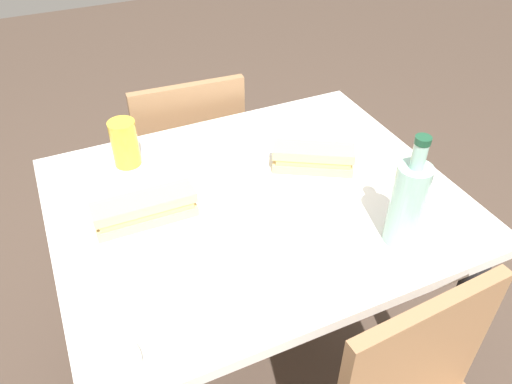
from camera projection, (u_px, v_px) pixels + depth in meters
The scene contains 13 objects.
ground_plane at pixel (256, 363), 1.76m from camera, with size 8.00×8.00×0.00m, color #47382D.
dining_table at pixel (256, 234), 1.36m from camera, with size 1.01×0.83×0.76m.
chair_far at pixel (188, 161), 1.89m from camera, with size 0.42×0.42×0.84m.
plate_near at pixel (148, 223), 1.20m from camera, with size 0.26×0.26×0.01m, color white.
baguette_sandwich_near at pixel (145, 209), 1.17m from camera, with size 0.24×0.07×0.07m.
knife_near at pixel (137, 206), 1.23m from camera, with size 0.18×0.02×0.01m.
plate_far at pixel (312, 171), 1.36m from camera, with size 0.26×0.26×0.01m, color silver.
baguette_sandwich_far at pixel (313, 158), 1.34m from camera, with size 0.22×0.17×0.07m.
knife_far at pixel (309, 155), 1.40m from camera, with size 0.14×0.13×0.01m.
water_bottle at pixel (408, 202), 1.10m from camera, with size 0.08×0.08×0.28m.
beer_glass at pixel (125, 143), 1.36m from camera, with size 0.07×0.07×0.13m, color gold.
olive_bowl at pixel (114, 366), 0.89m from camera, with size 0.10×0.10×0.03m, color silver.
paper_napkin at pixel (350, 131), 1.53m from camera, with size 0.14×0.14×0.00m, color white.
Camera 1 is at (-0.41, -0.90, 1.58)m, focal length 35.15 mm.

